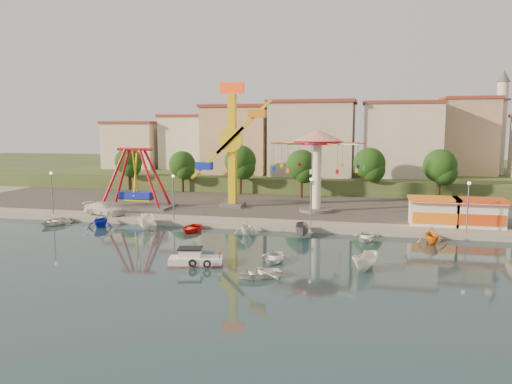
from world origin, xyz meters
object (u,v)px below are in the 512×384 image
(pirate_ship_ride, at_px, (136,179))
(cabin_motorboat, at_px, (195,260))
(skiff, at_px, (365,261))
(kamikaze_tower, at_px, (235,149))
(van, at_px, (105,209))
(rowboat_a, at_px, (274,257))
(wave_swinger, at_px, (317,152))

(pirate_ship_ride, xyz_separation_m, cabin_motorboat, (16.63, -22.88, -3.98))
(pirate_ship_ride, relative_size, skiff, 2.75)
(kamikaze_tower, relative_size, van, 3.09)
(skiff, bearing_deg, rowboat_a, -163.77)
(cabin_motorboat, relative_size, rowboat_a, 1.34)
(wave_swinger, height_order, van, wave_swinger)
(rowboat_a, distance_m, skiff, 7.68)
(cabin_motorboat, distance_m, rowboat_a, 6.67)
(kamikaze_tower, bearing_deg, cabin_motorboat, -81.86)
(skiff, relative_size, van, 0.68)
(wave_swinger, height_order, skiff, wave_swinger)
(pirate_ship_ride, distance_m, van, 6.99)
(pirate_ship_ride, bearing_deg, wave_swinger, 5.06)
(cabin_motorboat, relative_size, skiff, 1.28)
(rowboat_a, relative_size, van, 0.65)
(van, bearing_deg, cabin_motorboat, -122.28)
(rowboat_a, relative_size, skiff, 0.96)
(kamikaze_tower, height_order, wave_swinger, kamikaze_tower)
(pirate_ship_ride, height_order, cabin_motorboat, pirate_ship_ride)
(van, bearing_deg, wave_swinger, -60.77)
(wave_swinger, relative_size, skiff, 3.18)
(kamikaze_tower, bearing_deg, wave_swinger, -4.58)
(wave_swinger, xyz_separation_m, skiff, (6.47, -23.32, -7.49))
(cabin_motorboat, xyz_separation_m, van, (-17.78, 16.67, 0.96))
(van, bearing_deg, rowboat_a, -109.65)
(pirate_ship_ride, distance_m, skiff, 37.26)
(van, bearing_deg, kamikaze_tower, -45.92)
(kamikaze_tower, xyz_separation_m, skiff, (17.50, -24.20, -7.74))
(pirate_ship_ride, height_order, van, pirate_ship_ride)
(pirate_ship_ride, xyz_separation_m, van, (-1.15, -6.20, -3.02))
(kamikaze_tower, xyz_separation_m, rowboat_a, (9.87, -23.33, -8.08))
(pirate_ship_ride, xyz_separation_m, kamikaze_tower, (12.93, 3.00, 4.05))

